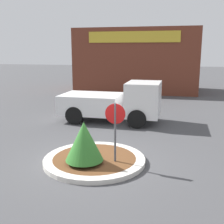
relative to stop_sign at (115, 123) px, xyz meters
name	(u,v)px	position (x,y,z in m)	size (l,w,h in m)	color
ground_plane	(95,162)	(-0.75, 0.13, -1.44)	(120.00, 120.00, 0.00)	#474749
traffic_island	(95,160)	(-0.75, 0.13, -1.37)	(3.45, 3.45, 0.15)	beige
stop_sign	(115,123)	(0.00, 0.00, 0.00)	(0.66, 0.07, 2.10)	#4C4C51
island_shrub	(84,141)	(-0.93, -0.37, -0.55)	(1.22, 1.22, 1.37)	brown
utility_truck	(115,102)	(-1.30, 5.75, -0.39)	(5.23, 2.45, 2.14)	white
storefront_building	(138,60)	(-1.84, 18.05, 1.36)	(10.83, 6.07, 5.60)	brown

